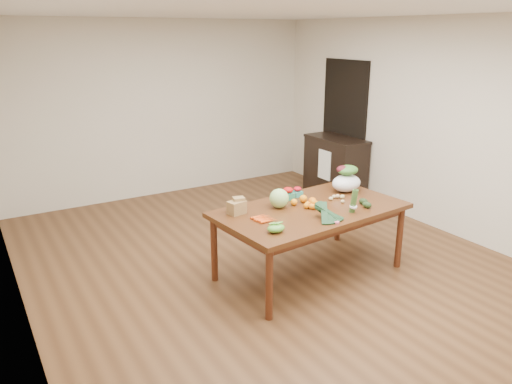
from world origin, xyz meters
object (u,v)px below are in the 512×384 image
kale_bunch (330,213)px  asparagus_bundle (354,201)px  mandarin_cluster (313,204)px  paper_bag (237,206)px  cabinet (335,167)px  dining_table (310,241)px  cabbage (279,198)px  salad_bag (346,180)px

kale_bunch → asparagus_bundle: size_ratio=1.60×
mandarin_cluster → kale_bunch: kale_bunch is taller
kale_bunch → paper_bag: bearing=132.0°
cabinet → paper_bag: bearing=-147.8°
cabinet → paper_bag: 3.24m
kale_bunch → cabinet: bearing=43.8°
paper_bag → kale_bunch: 0.93m
mandarin_cluster → dining_table: bearing=146.0°
dining_table → paper_bag: bearing=156.7°
asparagus_bundle → mandarin_cluster: bearing=123.9°
dining_table → asparagus_bundle: size_ratio=7.87×
cabbage → mandarin_cluster: cabbage is taller
cabinet → salad_bag: bearing=-126.9°
kale_bunch → salad_bag: (0.76, 0.63, 0.06)m
dining_table → salad_bag: (0.69, 0.25, 0.51)m
paper_bag → salad_bag: size_ratio=0.64×
mandarin_cluster → salad_bag: (0.67, 0.26, 0.09)m
cabbage → kale_bunch: 0.60m
dining_table → mandarin_cluster: (0.02, -0.01, 0.42)m
cabinet → kale_bunch: cabinet is taller
salad_bag → asparagus_bundle: bearing=-125.1°
cabbage → kale_bunch: cabbage is taller
mandarin_cluster → salad_bag: salad_bag is taller
dining_table → kale_bunch: (-0.07, -0.39, 0.45)m
asparagus_bundle → cabinet: bearing=48.4°
kale_bunch → mandarin_cluster: bearing=72.0°
dining_table → cabinet: size_ratio=1.93×
salad_bag → kale_bunch: bearing=-140.1°
paper_bag → asparagus_bundle: asparagus_bundle is taller
cabinet → kale_bunch: size_ratio=2.55×
kale_bunch → salad_bag: salad_bag is taller
cabinet → cabbage: size_ratio=5.03×
kale_bunch → salad_bag: 0.99m
mandarin_cluster → kale_bunch: size_ratio=0.45×
mandarin_cluster → asparagus_bundle: 0.42m
cabbage → dining_table: bearing=-33.1°
dining_table → cabinet: (1.98, 1.96, 0.10)m
asparagus_bundle → salad_bag: size_ratio=0.70×
dining_table → mandarin_cluster: bearing=-39.2°
dining_table → cabinet: bearing=39.6°
cabinet → paper_bag: (-2.72, -1.72, 0.36)m
asparagus_bundle → kale_bunch: bearing=-177.0°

